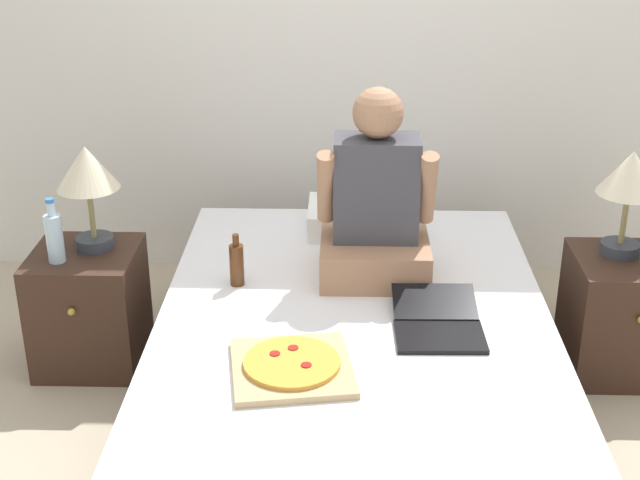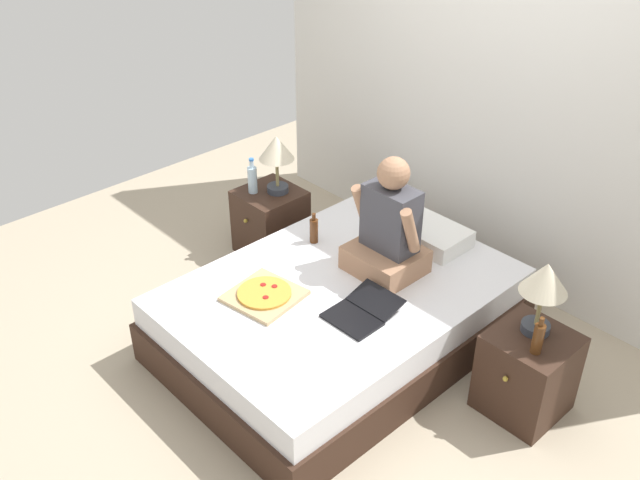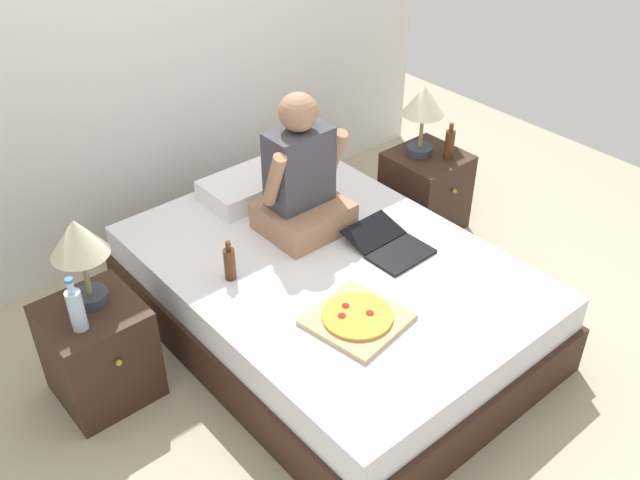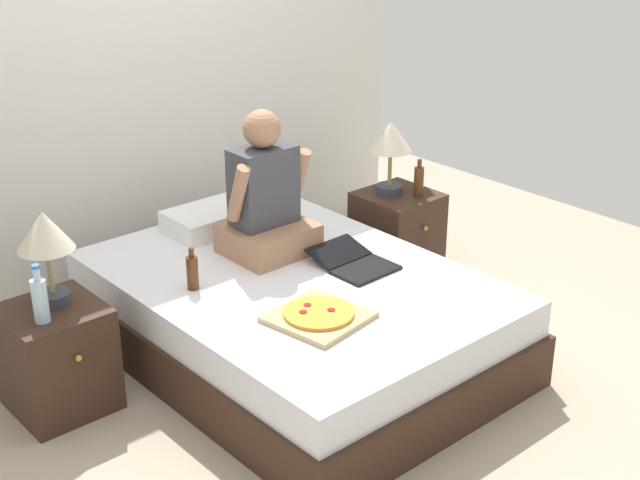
{
  "view_description": "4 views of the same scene",
  "coord_description": "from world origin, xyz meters",
  "px_view_note": "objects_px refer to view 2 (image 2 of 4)",
  "views": [
    {
      "loc": [
        -0.05,
        -2.99,
        2.08
      ],
      "look_at": [
        -0.13,
        0.05,
        0.74
      ],
      "focal_mm": 50.0,
      "sensor_mm": 36.0,
      "label": 1
    },
    {
      "loc": [
        2.54,
        -2.54,
        3.06
      ],
      "look_at": [
        -0.12,
        -0.05,
        0.75
      ],
      "focal_mm": 40.0,
      "sensor_mm": 36.0,
      "label": 2
    },
    {
      "loc": [
        -1.94,
        -2.19,
        2.66
      ],
      "look_at": [
        -0.13,
        -0.07,
        0.69
      ],
      "focal_mm": 40.0,
      "sensor_mm": 36.0,
      "label": 3
    },
    {
      "loc": [
        -2.6,
        -3.15,
        2.43
      ],
      "look_at": [
        0.02,
        -0.17,
        0.71
      ],
      "focal_mm": 50.0,
      "sensor_mm": 36.0,
      "label": 4
    }
  ],
  "objects_px": {
    "laptop": "(360,313)",
    "beer_bottle_on_bed": "(314,230)",
    "water_bottle": "(252,179)",
    "person_seated": "(388,231)",
    "bed": "(339,314)",
    "lamp_on_right_nightstand": "(545,283)",
    "nightstand_left": "(271,222)",
    "pizza_box": "(264,295)",
    "beer_bottle": "(538,338)",
    "lamp_on_left_nightstand": "(276,152)",
    "nightstand_right": "(527,373)"
  },
  "relations": [
    {
      "from": "laptop",
      "to": "beer_bottle_on_bed",
      "type": "height_order",
      "value": "beer_bottle_on_bed"
    },
    {
      "from": "water_bottle",
      "to": "person_seated",
      "type": "distance_m",
      "value": 1.31
    },
    {
      "from": "bed",
      "to": "lamp_on_right_nightstand",
      "type": "height_order",
      "value": "lamp_on_right_nightstand"
    },
    {
      "from": "nightstand_left",
      "to": "pizza_box",
      "type": "relative_size",
      "value": 1.14
    },
    {
      "from": "beer_bottle",
      "to": "pizza_box",
      "type": "xyz_separation_m",
      "value": [
        -1.42,
        -0.7,
        -0.14
      ]
    },
    {
      "from": "lamp_on_left_nightstand",
      "to": "laptop",
      "type": "height_order",
      "value": "lamp_on_left_nightstand"
    },
    {
      "from": "nightstand_left",
      "to": "beer_bottle",
      "type": "xyz_separation_m",
      "value": [
        2.35,
        -0.1,
        0.36
      ]
    },
    {
      "from": "water_bottle",
      "to": "beer_bottle",
      "type": "height_order",
      "value": "water_bottle"
    },
    {
      "from": "bed",
      "to": "person_seated",
      "type": "distance_m",
      "value": 0.62
    },
    {
      "from": "lamp_on_left_nightstand",
      "to": "nightstand_left",
      "type": "bearing_deg",
      "value": -128.62
    },
    {
      "from": "water_bottle",
      "to": "person_seated",
      "type": "height_order",
      "value": "person_seated"
    },
    {
      "from": "nightstand_left",
      "to": "laptop",
      "type": "xyz_separation_m",
      "value": [
        1.44,
        -0.51,
        0.22
      ]
    },
    {
      "from": "nightstand_left",
      "to": "person_seated",
      "type": "bearing_deg",
      "value": -1.95
    },
    {
      "from": "nightstand_right",
      "to": "laptop",
      "type": "relative_size",
      "value": 1.24
    },
    {
      "from": "bed",
      "to": "beer_bottle",
      "type": "xyz_separation_m",
      "value": [
        1.21,
        0.27,
        0.39
      ]
    },
    {
      "from": "nightstand_left",
      "to": "beer_bottle",
      "type": "distance_m",
      "value": 2.38
    },
    {
      "from": "nightstand_left",
      "to": "beer_bottle_on_bed",
      "type": "relative_size",
      "value": 2.37
    },
    {
      "from": "beer_bottle",
      "to": "person_seated",
      "type": "xyz_separation_m",
      "value": [
        -1.13,
        0.06,
        0.13
      ]
    },
    {
      "from": "bed",
      "to": "nightstand_right",
      "type": "height_order",
      "value": "nightstand_right"
    },
    {
      "from": "bed",
      "to": "beer_bottle_on_bed",
      "type": "height_order",
      "value": "beer_bottle_on_bed"
    },
    {
      "from": "lamp_on_right_nightstand",
      "to": "bed",
      "type": "bearing_deg",
      "value": -159.06
    },
    {
      "from": "beer_bottle",
      "to": "beer_bottle_on_bed",
      "type": "relative_size",
      "value": 1.05
    },
    {
      "from": "person_seated",
      "to": "lamp_on_right_nightstand",
      "type": "bearing_deg",
      "value": 5.1
    },
    {
      "from": "nightstand_left",
      "to": "person_seated",
      "type": "xyz_separation_m",
      "value": [
        1.22,
        -0.04,
        0.49
      ]
    },
    {
      "from": "beer_bottle",
      "to": "pizza_box",
      "type": "distance_m",
      "value": 1.59
    },
    {
      "from": "water_bottle",
      "to": "lamp_on_right_nightstand",
      "type": "bearing_deg",
      "value": 3.44
    },
    {
      "from": "nightstand_right",
      "to": "beer_bottle_on_bed",
      "type": "distance_m",
      "value": 1.65
    },
    {
      "from": "water_bottle",
      "to": "beer_bottle",
      "type": "bearing_deg",
      "value": -0.24
    },
    {
      "from": "nightstand_right",
      "to": "person_seated",
      "type": "distance_m",
      "value": 1.17
    },
    {
      "from": "water_bottle",
      "to": "lamp_on_right_nightstand",
      "type": "xyz_separation_m",
      "value": [
        2.33,
        0.14,
        0.22
      ]
    },
    {
      "from": "lamp_on_left_nightstand",
      "to": "beer_bottle",
      "type": "bearing_deg",
      "value": -3.71
    },
    {
      "from": "person_seated",
      "to": "pizza_box",
      "type": "relative_size",
      "value": 1.7
    },
    {
      "from": "nightstand_right",
      "to": "pizza_box",
      "type": "bearing_deg",
      "value": -149.28
    },
    {
      "from": "beer_bottle",
      "to": "nightstand_left",
      "type": "bearing_deg",
      "value": 177.57
    },
    {
      "from": "beer_bottle",
      "to": "lamp_on_left_nightstand",
      "type": "bearing_deg",
      "value": 176.29
    },
    {
      "from": "beer_bottle",
      "to": "person_seated",
      "type": "relative_size",
      "value": 0.29
    },
    {
      "from": "bed",
      "to": "water_bottle",
      "type": "xyz_separation_m",
      "value": [
        -1.22,
        0.28,
        0.41
      ]
    },
    {
      "from": "pizza_box",
      "to": "bed",
      "type": "bearing_deg",
      "value": 63.53
    },
    {
      "from": "water_bottle",
      "to": "pizza_box",
      "type": "distance_m",
      "value": 1.24
    },
    {
      "from": "nightstand_right",
      "to": "laptop",
      "type": "height_order",
      "value": "laptop"
    },
    {
      "from": "bed",
      "to": "beer_bottle_on_bed",
      "type": "bearing_deg",
      "value": 155.66
    },
    {
      "from": "bed",
      "to": "nightstand_left",
      "type": "relative_size",
      "value": 4.08
    },
    {
      "from": "nightstand_left",
      "to": "lamp_on_left_nightstand",
      "type": "distance_m",
      "value": 0.59
    },
    {
      "from": "water_bottle",
      "to": "pizza_box",
      "type": "height_order",
      "value": "water_bottle"
    },
    {
      "from": "water_bottle",
      "to": "nightstand_right",
      "type": "height_order",
      "value": "water_bottle"
    },
    {
      "from": "water_bottle",
      "to": "lamp_on_right_nightstand",
      "type": "distance_m",
      "value": 2.34
    },
    {
      "from": "nightstand_left",
      "to": "pizza_box",
      "type": "xyz_separation_m",
      "value": [
        0.93,
        -0.8,
        0.22
      ]
    },
    {
      "from": "nightstand_right",
      "to": "lamp_on_right_nightstand",
      "type": "relative_size",
      "value": 1.16
    },
    {
      "from": "lamp_on_left_nightstand",
      "to": "nightstand_right",
      "type": "distance_m",
      "value": 2.32
    },
    {
      "from": "nightstand_left",
      "to": "lamp_on_left_nightstand",
      "type": "relative_size",
      "value": 1.16
    }
  ]
}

